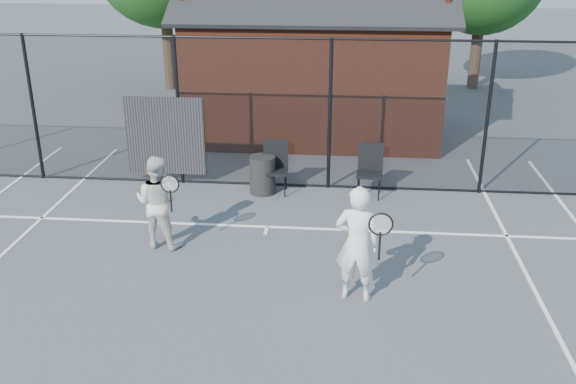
# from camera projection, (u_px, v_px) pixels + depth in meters

# --- Properties ---
(ground) EXTENTS (80.00, 80.00, 0.00)m
(ground) POSITION_uv_depth(u_px,v_px,m) (240.00, 323.00, 8.49)
(ground) COLOR #4D5158
(ground) RESTS_ON ground
(fence) EXTENTS (22.04, 3.00, 3.00)m
(fence) POSITION_uv_depth(u_px,v_px,m) (263.00, 117.00, 12.59)
(fence) COLOR black
(fence) RESTS_ON ground
(clubhouse) EXTENTS (6.50, 4.36, 4.19)m
(clubhouse) POSITION_uv_depth(u_px,v_px,m) (315.00, 69.00, 16.16)
(clubhouse) COLOR maroon
(clubhouse) RESTS_ON ground
(player_front) EXTENTS (0.79, 0.61, 1.69)m
(player_front) POSITION_uv_depth(u_px,v_px,m) (357.00, 244.00, 8.77)
(player_front) COLOR white
(player_front) RESTS_ON ground
(player_back) EXTENTS (0.88, 0.71, 1.55)m
(player_back) POSITION_uv_depth(u_px,v_px,m) (158.00, 202.00, 10.32)
(player_back) COLOR silver
(player_back) RESTS_ON ground
(chair_left) EXTENTS (0.50, 0.52, 1.01)m
(chair_left) POSITION_uv_depth(u_px,v_px,m) (275.00, 169.00, 12.55)
(chair_left) COLOR black
(chair_left) RESTS_ON ground
(chair_right) EXTENTS (0.53, 0.55, 1.01)m
(chair_right) POSITION_uv_depth(u_px,v_px,m) (370.00, 172.00, 12.40)
(chair_right) COLOR black
(chair_right) RESTS_ON ground
(waste_bin) EXTENTS (0.62, 0.62, 0.75)m
(waste_bin) POSITION_uv_depth(u_px,v_px,m) (263.00, 175.00, 12.62)
(waste_bin) COLOR #242424
(waste_bin) RESTS_ON ground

